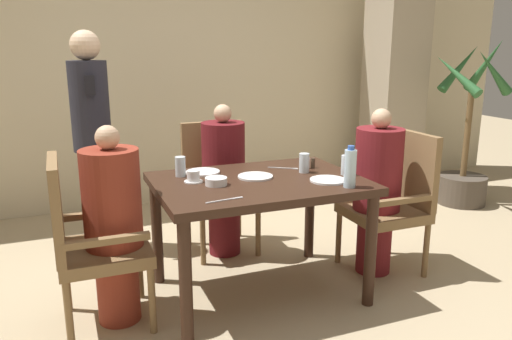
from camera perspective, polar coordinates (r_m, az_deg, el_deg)
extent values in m
plane|color=tan|center=(3.33, 0.30, -13.77)|extent=(16.00, 16.00, 0.00)
cube|color=beige|center=(5.05, -9.27, 12.09)|extent=(8.00, 0.06, 2.80)
cube|color=tan|center=(5.51, 15.61, 11.39)|extent=(0.49, 0.49, 2.70)
cube|color=#331E14|center=(3.06, 0.31, -1.55)|extent=(1.26, 0.90, 0.05)
cylinder|color=#331E14|center=(2.69, -8.04, -12.69)|extent=(0.07, 0.07, 0.71)
cylinder|color=#331E14|center=(3.12, 12.95, -8.99)|extent=(0.07, 0.07, 0.71)
cylinder|color=#331E14|center=(3.39, -11.26, -7.00)|extent=(0.07, 0.07, 0.71)
cylinder|color=#331E14|center=(3.75, 6.15, -4.77)|extent=(0.07, 0.07, 0.71)
cube|color=brown|center=(2.96, -16.91, -9.01)|extent=(0.49, 0.49, 0.07)
cube|color=brown|center=(2.86, -21.83, -3.99)|extent=(0.05, 0.49, 0.52)
cube|color=brown|center=(3.12, -17.50, -4.83)|extent=(0.44, 0.04, 0.04)
cube|color=brown|center=(2.70, -16.70, -7.77)|extent=(0.44, 0.04, 0.04)
cylinder|color=brown|center=(3.27, -13.16, -10.93)|extent=(0.04, 0.04, 0.39)
cylinder|color=brown|center=(2.89, -11.78, -14.38)|extent=(0.04, 0.04, 0.39)
cylinder|color=brown|center=(3.25, -20.84, -11.70)|extent=(0.04, 0.04, 0.39)
cylinder|color=brown|center=(2.86, -20.61, -15.31)|extent=(0.04, 0.04, 0.39)
cylinder|color=maroon|center=(3.05, -15.50, -12.29)|extent=(0.24, 0.24, 0.46)
cylinder|color=maroon|center=(2.86, -16.16, -3.14)|extent=(0.32, 0.32, 0.55)
sphere|color=tan|center=(2.78, -16.63, 3.59)|extent=(0.13, 0.13, 0.13)
cube|color=brown|center=(3.83, -3.95, -3.13)|extent=(0.49, 0.49, 0.07)
cube|color=brown|center=(3.97, -5.03, 1.83)|extent=(0.49, 0.05, 0.52)
cube|color=brown|center=(3.86, -0.81, -0.58)|extent=(0.04, 0.44, 0.04)
cube|color=brown|center=(3.73, -7.29, -1.22)|extent=(0.04, 0.44, 0.04)
cylinder|color=brown|center=(3.79, 0.24, -7.02)|extent=(0.04, 0.04, 0.39)
cylinder|color=brown|center=(3.66, -6.09, -7.88)|extent=(0.04, 0.04, 0.39)
cylinder|color=brown|center=(4.16, -1.98, -5.04)|extent=(0.04, 0.04, 0.39)
cylinder|color=brown|center=(4.05, -7.76, -5.73)|extent=(0.04, 0.04, 0.39)
cylinder|color=#5B1419|center=(3.84, -3.63, -6.17)|extent=(0.24, 0.24, 0.46)
cylinder|color=#5B1419|center=(3.70, -3.75, 1.22)|extent=(0.32, 0.32, 0.55)
sphere|color=tan|center=(3.64, -3.83, 6.48)|extent=(0.13, 0.13, 0.13)
cube|color=brown|center=(3.59, 14.30, -4.73)|extent=(0.49, 0.49, 0.07)
cube|color=brown|center=(3.65, 17.45, 0.15)|extent=(0.05, 0.49, 0.52)
cube|color=brown|center=(3.38, 16.68, -3.34)|extent=(0.44, 0.04, 0.04)
cube|color=brown|center=(3.72, 12.43, -1.46)|extent=(0.44, 0.04, 0.04)
cylinder|color=brown|center=(3.40, 13.21, -9.97)|extent=(0.04, 0.04, 0.39)
cylinder|color=brown|center=(3.73, 9.43, -7.57)|extent=(0.04, 0.04, 0.39)
cylinder|color=brown|center=(3.64, 18.85, -8.67)|extent=(0.04, 0.04, 0.39)
cylinder|color=brown|center=(3.95, 14.82, -6.57)|extent=(0.04, 0.04, 0.39)
cylinder|color=maroon|center=(3.63, 13.34, -7.79)|extent=(0.24, 0.24, 0.46)
cylinder|color=maroon|center=(3.47, 13.81, 0.07)|extent=(0.32, 0.32, 0.56)
sphere|color=tan|center=(3.41, 14.15, 5.73)|extent=(0.13, 0.13, 0.13)
cylinder|color=#2D2D33|center=(4.07, -17.67, -3.25)|extent=(0.22, 0.22, 0.78)
cylinder|color=#23232D|center=(3.93, -18.45, 6.91)|extent=(0.28, 0.28, 0.67)
sphere|color=beige|center=(3.90, -18.96, 13.35)|extent=(0.22, 0.22, 0.22)
cube|color=black|center=(3.74, -18.47, 9.16)|extent=(0.07, 0.01, 0.14)
cylinder|color=#4C4238|center=(5.45, 22.43, -2.07)|extent=(0.47, 0.47, 0.29)
cylinder|color=brown|center=(5.33, 22.99, 3.79)|extent=(0.06, 0.06, 0.85)
cone|color=#285B2D|center=(5.40, 24.68, 10.83)|extent=(0.17, 0.41, 0.53)
cone|color=#285B2D|center=(5.42, 22.25, 10.76)|extent=(0.47, 0.12, 0.49)
cone|color=#285B2D|center=(5.08, 22.02, 10.06)|extent=(0.19, 0.54, 0.40)
cone|color=#285B2D|center=(5.14, 25.55, 10.05)|extent=(0.51, 0.16, 0.45)
cylinder|color=white|center=(3.10, -0.15, -0.75)|extent=(0.22, 0.22, 0.01)
cylinder|color=white|center=(3.05, 8.22, -1.16)|extent=(0.22, 0.22, 0.01)
cylinder|color=white|center=(3.23, -6.09, -0.23)|extent=(0.22, 0.22, 0.01)
cylinder|color=white|center=(3.02, -7.15, -1.31)|extent=(0.11, 0.11, 0.01)
cylinder|color=white|center=(3.01, -7.18, -0.65)|extent=(0.08, 0.08, 0.06)
cylinder|color=white|center=(2.94, -4.58, -1.29)|extent=(0.13, 0.13, 0.05)
cylinder|color=silver|center=(2.92, 10.71, 0.15)|extent=(0.07, 0.07, 0.22)
cylinder|color=#3359B2|center=(2.89, 10.82, 2.51)|extent=(0.04, 0.04, 0.02)
cylinder|color=silver|center=(3.15, -8.64, 0.39)|extent=(0.07, 0.07, 0.13)
cylinder|color=silver|center=(3.23, 5.52, 0.81)|extent=(0.07, 0.07, 0.13)
cylinder|color=silver|center=(3.21, 10.27, 0.56)|extent=(0.07, 0.07, 0.13)
cylinder|color=white|center=(3.34, 5.93, 0.79)|extent=(0.03, 0.03, 0.07)
cylinder|color=#4C3D2D|center=(3.36, 6.52, 0.81)|extent=(0.03, 0.03, 0.07)
cube|color=silver|center=(3.34, 2.93, 0.24)|extent=(0.16, 0.11, 0.00)
cube|color=silver|center=(3.33, 4.50, 0.16)|extent=(0.04, 0.04, 0.00)
cube|color=silver|center=(2.65, -3.91, -3.49)|extent=(0.19, 0.03, 0.00)
cube|color=silver|center=(2.69, -2.12, -3.20)|extent=(0.06, 0.02, 0.00)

